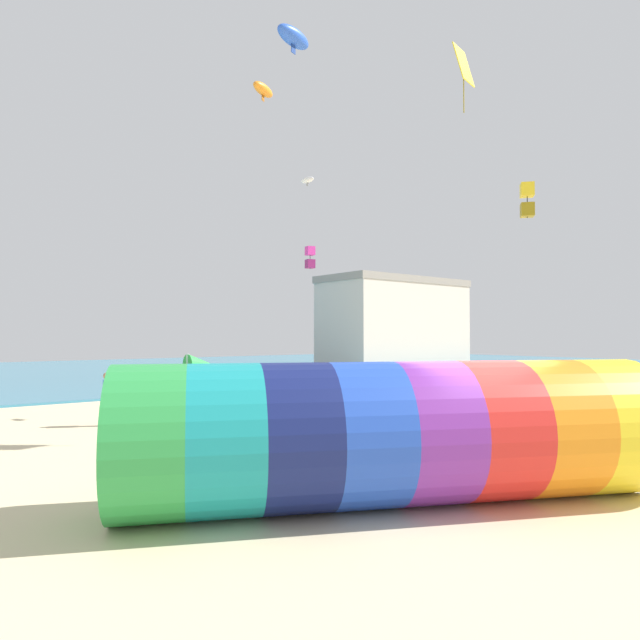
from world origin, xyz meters
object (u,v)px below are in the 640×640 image
object	(u,v)px
kite_orange_parafoil	(263,90)
kite_magenta_box	(310,257)
kite_yellow_box	(527,200)
bystander_near_water	(107,399)
kite_white_parafoil	(307,180)
beach_flag	(199,371)
kite_yellow_diamond	(464,66)
kite_blue_parafoil	(293,37)
giant_inflatable_tube	(396,433)

from	to	relation	value
kite_orange_parafoil	kite_magenta_box	size ratio (longest dim) A/B	1.44
kite_yellow_box	bystander_near_water	distance (m)	14.06
kite_white_parafoil	beach_flag	bearing A→B (deg)	-136.64
kite_yellow_diamond	bystander_near_water	distance (m)	14.80
kite_blue_parafoil	kite_yellow_diamond	bearing A→B (deg)	-35.36
kite_blue_parafoil	bystander_near_water	xyz separation A→B (m)	(-3.53, 5.11, -10.58)
kite_white_parafoil	kite_yellow_box	xyz separation A→B (m)	(2.16, -7.56, -1.83)
kite_yellow_box	kite_yellow_diamond	bearing A→B (deg)	133.44
giant_inflatable_tube	kite_yellow_diamond	world-z (taller)	kite_yellow_diamond
giant_inflatable_tube	kite_magenta_box	bearing A→B (deg)	58.04
beach_flag	kite_magenta_box	bearing A→B (deg)	45.03
bystander_near_water	kite_yellow_box	bearing A→B (deg)	-46.49
kite_yellow_box	beach_flag	xyz separation A→B (m)	(-10.38, -0.21, -4.47)
kite_magenta_box	bystander_near_water	bearing A→B (deg)	-174.28
giant_inflatable_tube	kite_yellow_box	size ratio (longest dim) A/B	8.90
kite_blue_parafoil	kite_yellow_diamond	size ratio (longest dim) A/B	0.76
giant_inflatable_tube	bystander_near_water	bearing A→B (deg)	95.17
kite_yellow_box	beach_flag	size ratio (longest dim) A/B	0.41
kite_yellow_diamond	giant_inflatable_tube	bearing A→B (deg)	-151.88
kite_magenta_box	kite_yellow_diamond	bearing A→B (deg)	-97.49
kite_blue_parafoil	beach_flag	bearing A→B (deg)	-139.51
kite_white_parafoil	kite_yellow_diamond	world-z (taller)	kite_yellow_diamond
giant_inflatable_tube	kite_orange_parafoil	bearing A→B (deg)	67.15
bystander_near_water	beach_flag	bearing A→B (deg)	-99.50
giant_inflatable_tube	kite_yellow_diamond	distance (m)	12.09
kite_white_parafoil	kite_magenta_box	size ratio (longest dim) A/B	0.67
giant_inflatable_tube	kite_magenta_box	world-z (taller)	kite_magenta_box
kite_magenta_box	beach_flag	bearing A→B (deg)	-134.97
giant_inflatable_tube	kite_yellow_diamond	bearing A→B (deg)	28.12
giant_inflatable_tube	kite_blue_parafoil	world-z (taller)	kite_blue_parafoil
beach_flag	kite_yellow_diamond	bearing A→B (deg)	9.18
giant_inflatable_tube	kite_blue_parafoil	bearing A→B (deg)	68.70
kite_magenta_box	bystander_near_water	xyz separation A→B (m)	(-8.76, -0.88, -5.30)
giant_inflatable_tube	kite_yellow_box	bearing A→B (deg)	16.03
kite_magenta_box	kite_blue_parafoil	bearing A→B (deg)	-131.13
kite_magenta_box	bystander_near_water	distance (m)	10.27
kite_orange_parafoil	bystander_near_water	size ratio (longest dim) A/B	0.85
kite_white_parafoil	bystander_near_water	xyz separation A→B (m)	(-6.64, 1.71, -7.70)
kite_magenta_box	kite_white_parafoil	bearing A→B (deg)	-129.32
giant_inflatable_tube	bystander_near_water	distance (m)	11.55
kite_orange_parafoil	beach_flag	bearing A→B (deg)	-127.75
giant_inflatable_tube	kite_yellow_box	world-z (taller)	kite_yellow_box
kite_white_parafoil	kite_magenta_box	xyz separation A→B (m)	(2.12, 2.59, -2.40)
beach_flag	kite_orange_parafoil	bearing A→B (deg)	52.25
kite_orange_parafoil	bystander_near_water	world-z (taller)	kite_orange_parafoil
kite_orange_parafoil	beach_flag	world-z (taller)	kite_orange_parafoil
kite_yellow_diamond	beach_flag	size ratio (longest dim) A/B	0.79
kite_orange_parafoil	bystander_near_water	xyz separation A→B (m)	(-6.04, -0.37, -11.60)
kite_yellow_box	kite_blue_parafoil	bearing A→B (deg)	141.73
kite_orange_parafoil	kite_blue_parafoil	size ratio (longest dim) A/B	0.94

